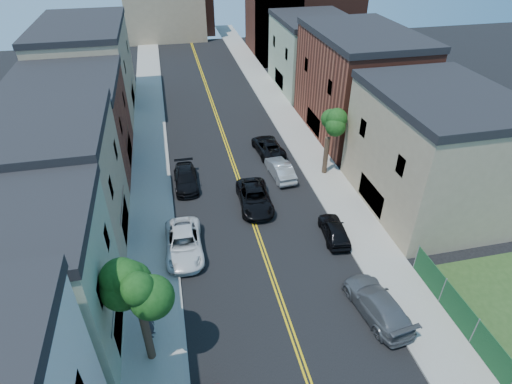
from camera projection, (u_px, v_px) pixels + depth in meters
sidewalk_left at (149, 141)px, 43.48m from camera, size 3.20×100.00×0.15m
sidewalk_right at (293, 127)px, 46.30m from camera, size 3.20×100.00×0.15m
curb_left at (166, 139)px, 43.79m from camera, size 0.30×100.00×0.15m
curb_right at (278, 128)px, 45.99m from camera, size 0.30×100.00×0.15m
bldg_left_palegrn at (16, 295)px, 20.70m from camera, size 9.00×8.00×8.50m
bldg_left_tan_near at (48, 192)px, 27.81m from camera, size 9.00×10.00×9.00m
bldg_left_brick at (73, 129)px, 36.95m from camera, size 9.00×12.00×8.00m
bldg_left_tan_far at (88, 71)px, 47.79m from camera, size 9.00×16.00×9.50m
bldg_right_tan at (431, 155)px, 32.00m from camera, size 9.00×12.00×9.00m
bldg_right_brick at (357, 86)px, 42.99m from camera, size 9.00×14.00×10.00m
bldg_right_palegrn at (312, 55)px, 54.69m from camera, size 9.00×12.00×8.50m
church at (297, 8)px, 65.55m from camera, size 16.20×14.20×22.60m
backdrop_left at (164, 4)px, 74.64m from camera, size 14.00×8.00×12.00m
backdrop_center at (185, 5)px, 79.14m from camera, size 10.00×8.00×10.00m
fence_right at (493, 355)px, 21.45m from camera, size 0.04×15.00×1.90m
tree_left_mid at (132, 271)px, 18.87m from camera, size 5.20×5.20×9.29m
tree_right_far at (330, 116)px, 35.04m from camera, size 4.40×4.40×8.03m
white_pickup at (184, 244)px, 29.11m from camera, size 2.71×5.63×1.55m
grey_car_left at (184, 238)px, 29.73m from camera, size 1.69×4.13×1.40m
black_car_left at (186, 179)px, 36.24m from camera, size 2.06×4.95×1.43m
grey_car_right at (377, 304)px, 24.64m from camera, size 2.90×5.67×1.58m
black_car_right at (334, 230)px, 30.46m from camera, size 2.05×4.26×1.40m
silver_car_right at (280, 169)px, 37.46m from camera, size 1.94×4.71×1.52m
dark_car_right_far at (268, 146)px, 41.21m from camera, size 2.77×5.31×1.43m
black_suv_lane at (255, 198)px, 33.73m from camera, size 2.77×5.59×1.52m
pedestrian_left at (151, 326)px, 23.15m from camera, size 0.52×0.66×1.60m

